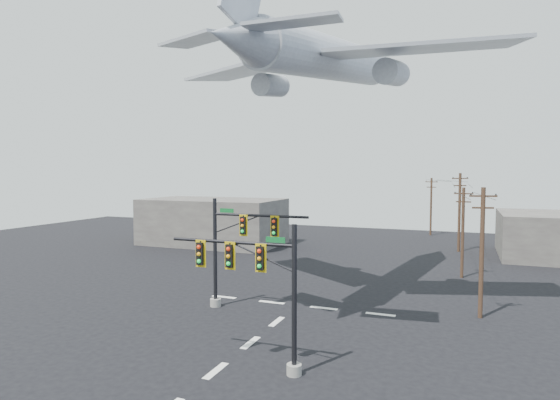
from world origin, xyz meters
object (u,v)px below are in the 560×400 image
at_px(utility_pole_b, 463,231).
at_px(airliner, 329,59).
at_px(utility_pole_c, 459,211).
at_px(utility_pole_a, 482,250).
at_px(utility_pole_d, 431,205).
at_px(signal_mast_near, 261,288).
at_px(signal_mast_far, 234,250).

bearing_deg(utility_pole_b, airliner, -128.70).
height_order(utility_pole_c, airliner, airliner).
distance_m(utility_pole_b, utility_pole_c, 14.66).
bearing_deg(utility_pole_a, utility_pole_d, 85.87).
relative_size(utility_pole_b, airliner, 0.28).
height_order(signal_mast_near, utility_pole_b, utility_pole_b).
relative_size(utility_pole_a, utility_pole_d, 1.00).
bearing_deg(airliner, signal_mast_far, 147.25).
height_order(utility_pole_a, utility_pole_c, utility_pole_c).
bearing_deg(airliner, utility_pole_c, -11.91).
distance_m(utility_pole_c, airliner, 29.86).
distance_m(utility_pole_a, airliner, 17.62).
xyz_separation_m(utility_pole_b, airliner, (-9.80, -10.42, 13.89)).
bearing_deg(utility_pole_b, utility_pole_d, 103.54).
xyz_separation_m(signal_mast_near, utility_pole_b, (9.06, 24.90, 0.22)).
height_order(utility_pole_a, airliner, airliner).
relative_size(signal_mast_far, utility_pole_c, 0.82).
distance_m(signal_mast_far, utility_pole_d, 45.93).
distance_m(signal_mast_near, utility_pole_c, 40.48).
distance_m(signal_mast_far, utility_pole_a, 16.67).
height_order(signal_mast_near, airliner, airliner).
bearing_deg(signal_mast_far, airliner, 48.61).
xyz_separation_m(utility_pole_a, airliner, (-10.98, 1.71, 13.67)).
height_order(signal_mast_far, utility_pole_d, utility_pole_d).
height_order(utility_pole_b, utility_pole_d, utility_pole_d).
relative_size(signal_mast_near, utility_pole_c, 0.76).
relative_size(signal_mast_near, airliner, 0.25).
xyz_separation_m(signal_mast_far, utility_pole_d, (10.46, 44.72, 0.37)).
xyz_separation_m(signal_mast_near, airliner, (-0.74, 14.48, 14.11)).
bearing_deg(utility_pole_b, utility_pole_a, -79.89).
height_order(signal_mast_far, utility_pole_b, utility_pole_b).
height_order(signal_mast_near, utility_pole_a, utility_pole_a).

